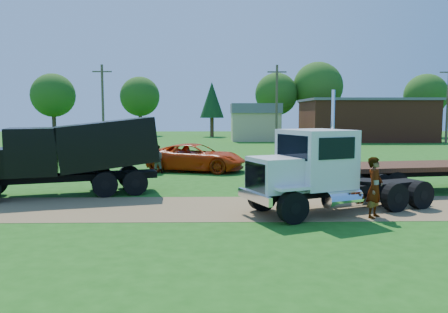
{
  "coord_description": "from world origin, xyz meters",
  "views": [
    {
      "loc": [
        -1.11,
        -15.61,
        3.42
      ],
      "look_at": [
        -0.73,
        2.94,
        1.6
      ],
      "focal_mm": 35.0,
      "sensor_mm": 36.0,
      "label": 1
    }
  ],
  "objects_px": {
    "orange_pickup": "(196,157)",
    "spectator_a": "(375,188)",
    "black_dump_truck": "(73,152)",
    "flatbed_trailer": "(436,170)",
    "white_semi_tractor": "(318,171)"
  },
  "relations": [
    {
      "from": "black_dump_truck",
      "to": "spectator_a",
      "type": "distance_m",
      "value": 12.05
    },
    {
      "from": "white_semi_tractor",
      "to": "flatbed_trailer",
      "type": "height_order",
      "value": "white_semi_tractor"
    },
    {
      "from": "black_dump_truck",
      "to": "flatbed_trailer",
      "type": "distance_m",
      "value": 15.86
    },
    {
      "from": "spectator_a",
      "to": "black_dump_truck",
      "type": "bearing_deg",
      "value": 108.88
    },
    {
      "from": "orange_pickup",
      "to": "flatbed_trailer",
      "type": "height_order",
      "value": "flatbed_trailer"
    },
    {
      "from": "flatbed_trailer",
      "to": "spectator_a",
      "type": "height_order",
      "value": "flatbed_trailer"
    },
    {
      "from": "orange_pickup",
      "to": "spectator_a",
      "type": "xyz_separation_m",
      "value": [
        6.39,
        -11.93,
        0.19
      ]
    },
    {
      "from": "orange_pickup",
      "to": "flatbed_trailer",
      "type": "xyz_separation_m",
      "value": [
        10.99,
        -6.93,
        0.12
      ]
    },
    {
      "from": "orange_pickup",
      "to": "flatbed_trailer",
      "type": "relative_size",
      "value": 0.67
    },
    {
      "from": "black_dump_truck",
      "to": "orange_pickup",
      "type": "bearing_deg",
      "value": 39.3
    },
    {
      "from": "white_semi_tractor",
      "to": "flatbed_trailer",
      "type": "distance_m",
      "value": 7.63
    },
    {
      "from": "white_semi_tractor",
      "to": "orange_pickup",
      "type": "xyz_separation_m",
      "value": [
        -4.68,
        11.17,
        -0.64
      ]
    },
    {
      "from": "white_semi_tractor",
      "to": "orange_pickup",
      "type": "bearing_deg",
      "value": 90.25
    },
    {
      "from": "black_dump_truck",
      "to": "white_semi_tractor",
      "type": "bearing_deg",
      "value": -38.88
    },
    {
      "from": "flatbed_trailer",
      "to": "white_semi_tractor",
      "type": "bearing_deg",
      "value": -154.84
    }
  ]
}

